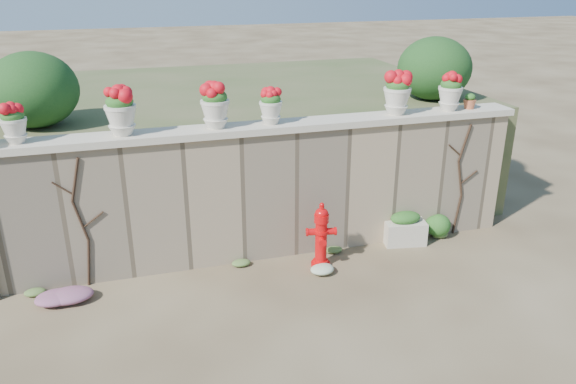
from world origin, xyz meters
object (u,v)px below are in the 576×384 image
object	(u,v)px
fire_hydrant	(321,235)
planter_box	(405,229)
terracotta_pot	(470,102)
urn_pot_0	(14,124)

from	to	relation	value
fire_hydrant	planter_box	world-z (taller)	fire_hydrant
planter_box	terracotta_pot	bearing A→B (deg)	24.56
planter_box	urn_pot_0	distance (m)	5.95
fire_hydrant	planter_box	distance (m)	1.62
planter_box	terracotta_pot	distance (m)	2.29
fire_hydrant	urn_pot_0	world-z (taller)	urn_pot_0
urn_pot_0	terracotta_pot	distance (m)	6.70
fire_hydrant	planter_box	xyz separation A→B (m)	(1.57, 0.33, -0.26)
urn_pot_0	terracotta_pot	bearing A→B (deg)	0.00
fire_hydrant	urn_pot_0	bearing A→B (deg)	-177.29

